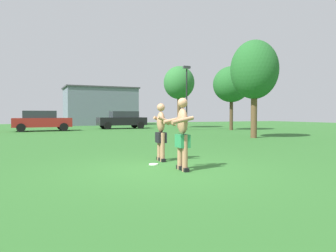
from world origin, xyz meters
TOP-DOWN VIEW (x-y plane):
  - ground_plane at (0.00, 0.00)m, footprint 80.00×80.00m
  - player_near at (0.32, -0.21)m, footprint 0.63×0.63m
  - player_in_black at (0.46, 1.36)m, footprint 0.59×0.57m
  - frisbee at (0.01, 0.82)m, footprint 0.24×0.24m
  - car_red_near_post at (-1.93, 19.60)m, footprint 4.33×2.07m
  - car_black_far_end at (4.99, 21.13)m, footprint 4.31×2.03m
  - lamp_post at (9.06, 16.24)m, footprint 0.60×0.24m
  - outbuilding_behind_lot at (5.33, 32.05)m, footprint 8.58×5.39m
  - tree_left_field at (8.53, 7.20)m, footprint 2.62×2.62m
  - tree_right_field at (12.51, 14.87)m, footprint 3.04×3.04m
  - tree_behind_players at (10.56, 20.71)m, footprint 2.98×2.98m

SIDE VIEW (x-z plane):
  - ground_plane at x=0.00m, z-range 0.00..0.00m
  - frisbee at x=0.01m, z-range 0.00..0.03m
  - car_red_near_post at x=-1.93m, z-range 0.03..1.61m
  - car_black_far_end at x=4.99m, z-range 0.03..1.61m
  - player_in_black at x=0.46m, z-range 0.03..1.65m
  - player_near at x=0.32m, z-range 0.05..1.75m
  - outbuilding_behind_lot at x=5.33m, z-range 0.01..4.58m
  - lamp_post at x=9.06m, z-range 0.63..5.89m
  - tree_left_field at x=8.53m, z-range 1.04..6.44m
  - tree_right_field at x=12.51m, z-range 1.13..6.40m
  - tree_behind_players at x=10.56m, z-range 1.35..7.31m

